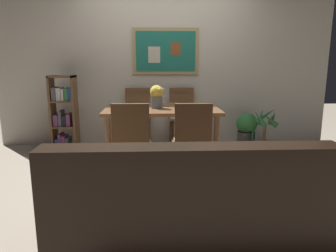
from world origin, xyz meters
The scene contains 13 objects.
ground_plane centered at (0.00, 0.00, 0.00)m, with size 12.00×12.00×0.00m, color tan.
wall_back_with_painting centered at (0.00, 1.51, 1.30)m, with size 5.20×0.14×2.60m.
dining_table centered at (-0.08, 0.49, 0.64)m, with size 1.45×0.93×0.73m.
dining_chair_far_left centered at (-0.43, 1.27, 0.54)m, with size 0.40×0.41×0.91m.
dining_chair_near_left centered at (-0.42, -0.32, 0.54)m, with size 0.40×0.41×0.91m.
dining_chair_far_right centered at (0.25, 1.27, 0.54)m, with size 0.40×0.41×0.91m.
dining_chair_near_right centered at (0.22, -0.33, 0.54)m, with size 0.40×0.41×0.91m.
leather_couch centered at (0.03, -1.51, 0.31)m, with size 1.80×0.84×0.84m.
bookshelf centered at (-1.51, 1.11, 0.54)m, with size 0.36×0.28×1.12m.
potted_ivy centered at (1.25, 1.15, 0.29)m, with size 0.32×0.32×0.54m.
potted_palm centered at (1.40, 0.78, 0.24)m, with size 0.41×0.42×0.67m.
flower_vase centered at (-0.14, 0.45, 0.89)m, with size 0.18×0.18×0.29m.
tv_remote centered at (0.38, 0.34, 0.74)m, with size 0.16×0.07×0.02m.
Camera 1 is at (-0.18, -3.55, 1.34)m, focal length 33.81 mm.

